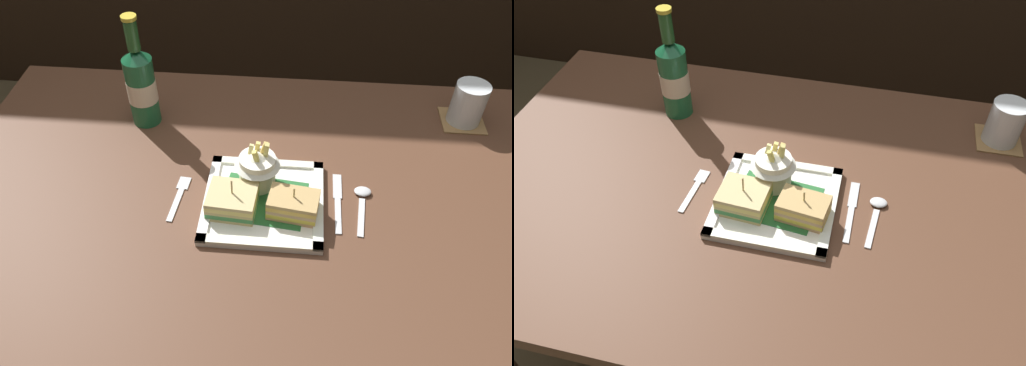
# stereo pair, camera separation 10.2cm
# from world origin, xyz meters

# --- Properties ---
(ground_plane) EXTENTS (6.00, 6.00, 0.00)m
(ground_plane) POSITION_xyz_m (0.00, 0.00, 0.00)
(ground_plane) COLOR brown
(dining_table) EXTENTS (1.30, 0.85, 0.75)m
(dining_table) POSITION_xyz_m (0.00, 0.00, 0.61)
(dining_table) COLOR brown
(dining_table) RESTS_ON ground_plane
(square_plate) EXTENTS (0.24, 0.24, 0.02)m
(square_plate) POSITION_xyz_m (0.03, -0.04, 0.76)
(square_plate) COLOR white
(square_plate) RESTS_ON dining_table
(sandwich_half_left) EXTENTS (0.10, 0.09, 0.08)m
(sandwich_half_left) POSITION_xyz_m (-0.03, -0.06, 0.78)
(sandwich_half_left) COLOR tan
(sandwich_half_left) RESTS_ON square_plate
(sandwich_half_right) EXTENTS (0.10, 0.08, 0.07)m
(sandwich_half_right) POSITION_xyz_m (0.09, -0.06, 0.78)
(sandwich_half_right) COLOR tan
(sandwich_half_right) RESTS_ON square_plate
(fries_cup) EXTENTS (0.09, 0.09, 0.11)m
(fries_cup) POSITION_xyz_m (0.02, 0.01, 0.81)
(fries_cup) COLOR white
(fries_cup) RESTS_ON square_plate
(beer_bottle) EXTENTS (0.07, 0.07, 0.27)m
(beer_bottle) POSITION_xyz_m (-0.27, 0.21, 0.85)
(beer_bottle) COLOR #1C5E37
(beer_bottle) RESTS_ON dining_table
(drink_coaster) EXTENTS (0.10, 0.10, 0.00)m
(drink_coaster) POSITION_xyz_m (0.49, 0.28, 0.75)
(drink_coaster) COLOR olive
(drink_coaster) RESTS_ON dining_table
(water_glass) EXTENTS (0.08, 0.08, 0.10)m
(water_glass) POSITION_xyz_m (0.49, 0.28, 0.80)
(water_glass) COLOR silver
(water_glass) RESTS_ON dining_table
(fork) EXTENTS (0.03, 0.13, 0.00)m
(fork) POSITION_xyz_m (-0.14, -0.03, 0.75)
(fork) COLOR silver
(fork) RESTS_ON dining_table
(knife) EXTENTS (0.02, 0.16, 0.00)m
(knife) POSITION_xyz_m (0.18, -0.01, 0.75)
(knife) COLOR silver
(knife) RESTS_ON dining_table
(spoon) EXTENTS (0.03, 0.13, 0.01)m
(spoon) POSITION_xyz_m (0.23, -0.01, 0.76)
(spoon) COLOR silver
(spoon) RESTS_ON dining_table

